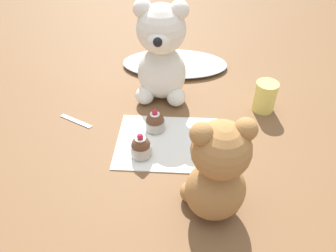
{
  "coord_description": "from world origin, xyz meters",
  "views": [
    {
      "loc": [
        0.04,
        -0.6,
        0.57
      ],
      "look_at": [
        0.0,
        0.0,
        0.06
      ],
      "focal_mm": 35.0,
      "sensor_mm": 36.0,
      "label": 1
    }
  ],
  "objects_px": {
    "teddy_bear_tan": "(217,173)",
    "cupcake_near_cream_bear": "(155,122)",
    "teddy_bear_cream": "(161,54)",
    "cupcake_near_tan_bear": "(141,147)",
    "teaspoon": "(76,121)",
    "juice_glass": "(265,97)"
  },
  "relations": [
    {
      "from": "teddy_bear_tan",
      "to": "juice_glass",
      "type": "relative_size",
      "value": 2.73
    },
    {
      "from": "cupcake_near_cream_bear",
      "to": "teddy_bear_cream",
      "type": "bearing_deg",
      "value": 87.83
    },
    {
      "from": "cupcake_near_cream_bear",
      "to": "cupcake_near_tan_bear",
      "type": "distance_m",
      "value": 0.1
    },
    {
      "from": "cupcake_near_cream_bear",
      "to": "teaspoon",
      "type": "relative_size",
      "value": 0.6
    },
    {
      "from": "teddy_bear_tan",
      "to": "teddy_bear_cream",
      "type": "bearing_deg",
      "value": -83.75
    },
    {
      "from": "juice_glass",
      "to": "teaspoon",
      "type": "xyz_separation_m",
      "value": [
        -0.52,
        -0.09,
        -0.04
      ]
    },
    {
      "from": "teddy_bear_tan",
      "to": "cupcake_near_tan_bear",
      "type": "relative_size",
      "value": 3.67
    },
    {
      "from": "teddy_bear_cream",
      "to": "teddy_bear_tan",
      "type": "height_order",
      "value": "teddy_bear_cream"
    },
    {
      "from": "cupcake_near_cream_bear",
      "to": "teddy_bear_tan",
      "type": "bearing_deg",
      "value": -60.02
    },
    {
      "from": "cupcake_near_tan_bear",
      "to": "cupcake_near_cream_bear",
      "type": "bearing_deg",
      "value": 75.56
    },
    {
      "from": "juice_glass",
      "to": "teddy_bear_tan",
      "type": "bearing_deg",
      "value": -114.27
    },
    {
      "from": "cupcake_near_cream_bear",
      "to": "teaspoon",
      "type": "bearing_deg",
      "value": 174.34
    },
    {
      "from": "cupcake_near_tan_bear",
      "to": "teaspoon",
      "type": "distance_m",
      "value": 0.23
    },
    {
      "from": "cupcake_near_tan_bear",
      "to": "juice_glass",
      "type": "bearing_deg",
      "value": 32.63
    },
    {
      "from": "teddy_bear_tan",
      "to": "cupcake_near_cream_bear",
      "type": "bearing_deg",
      "value": -72.34
    },
    {
      "from": "teddy_bear_tan",
      "to": "juice_glass",
      "type": "bearing_deg",
      "value": -126.59
    },
    {
      "from": "teddy_bear_cream",
      "to": "teaspoon",
      "type": "xyz_separation_m",
      "value": [
        -0.23,
        -0.13,
        -0.14
      ]
    },
    {
      "from": "teddy_bear_cream",
      "to": "cupcake_near_cream_bear",
      "type": "bearing_deg",
      "value": -90.0
    },
    {
      "from": "cupcake_near_cream_bear",
      "to": "cupcake_near_tan_bear",
      "type": "height_order",
      "value": "cupcake_near_tan_bear"
    },
    {
      "from": "teddy_bear_cream",
      "to": "teddy_bear_tan",
      "type": "relative_size",
      "value": 1.2
    },
    {
      "from": "juice_glass",
      "to": "teaspoon",
      "type": "distance_m",
      "value": 0.53
    },
    {
      "from": "teddy_bear_tan",
      "to": "teaspoon",
      "type": "height_order",
      "value": "teddy_bear_tan"
    }
  ]
}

